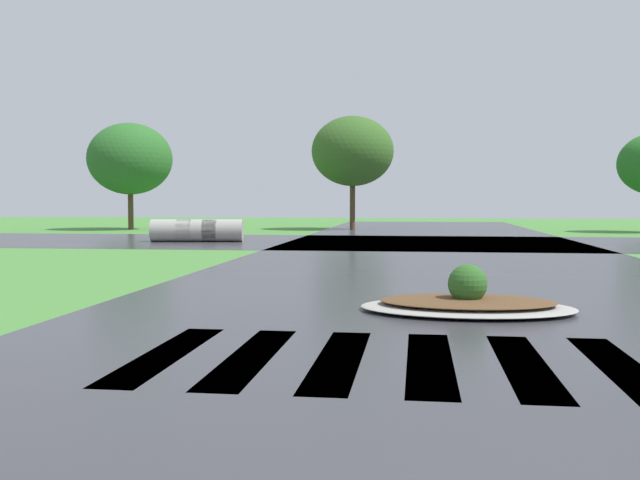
{
  "coord_description": "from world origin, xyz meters",
  "views": [
    {
      "loc": [
        -0.58,
        -2.18,
        1.6
      ],
      "look_at": [
        -2.34,
        10.88,
        0.86
      ],
      "focal_mm": 40.77,
      "sensor_mm": 36.0,
      "label": 1
    }
  ],
  "objects": [
    {
      "name": "asphalt_cross_road",
      "position": [
        0.0,
        24.88,
        0.0
      ],
      "size": [
        90.0,
        9.75,
        0.01
      ],
      "primitive_type": "cube",
      "color": "#35353A",
      "rests_on": "ground"
    },
    {
      "name": "median_island",
      "position": [
        0.13,
        8.26,
        0.13
      ],
      "size": [
        3.04,
        1.92,
        0.68
      ],
      "color": "#9E9B93",
      "rests_on": "ground"
    },
    {
      "name": "crosswalk_stripes",
      "position": [
        0.0,
        4.97,
        0.0
      ],
      "size": [
        6.75,
        2.88,
        0.01
      ],
      "color": "white",
      "rests_on": "ground"
    },
    {
      "name": "drainage_pipe_stack",
      "position": [
        -8.81,
        24.26,
        0.42
      ],
      "size": [
        3.52,
        1.34,
        0.85
      ],
      "color": "#9E9B93",
      "rests_on": "ground"
    },
    {
      "name": "asphalt_roadway",
      "position": [
        0.0,
        10.0,
        0.0
      ],
      "size": [
        10.83,
        80.0,
        0.01
      ],
      "primitive_type": "cube",
      "color": "#35353A",
      "rests_on": "ground"
    },
    {
      "name": "background_treeline",
      "position": [
        -1.85,
        35.0,
        3.8
      ],
      "size": [
        42.98,
        5.9,
        5.97
      ],
      "color": "#4C3823",
      "rests_on": "ground"
    }
  ]
}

